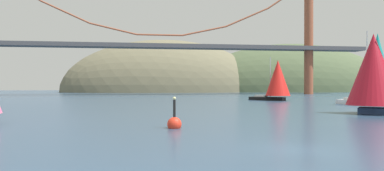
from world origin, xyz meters
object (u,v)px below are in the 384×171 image
(sailboat_red_spinnaker, at_px, (277,79))
(sailboat_crimson_sail, at_px, (375,72))
(sailboat_teal_sail, at_px, (376,69))
(channel_buoy, at_px, (174,123))

(sailboat_red_spinnaker, bearing_deg, sailboat_crimson_sail, -93.26)
(sailboat_crimson_sail, relative_size, sailboat_teal_sail, 0.89)
(sailboat_red_spinnaker, height_order, channel_buoy, sailboat_red_spinnaker)
(sailboat_red_spinnaker, height_order, sailboat_crimson_sail, sailboat_crimson_sail)
(sailboat_red_spinnaker, relative_size, sailboat_teal_sail, 0.75)
(sailboat_red_spinnaker, bearing_deg, channel_buoy, -120.50)
(sailboat_teal_sail, height_order, channel_buoy, sailboat_teal_sail)
(sailboat_red_spinnaker, relative_size, sailboat_crimson_sail, 0.84)
(sailboat_red_spinnaker, xyz_separation_m, sailboat_teal_sail, (8.36, -19.07, 1.44))
(sailboat_teal_sail, distance_m, channel_buoy, 41.96)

